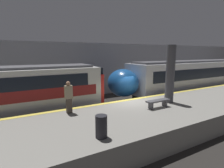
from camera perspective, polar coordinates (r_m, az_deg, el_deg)
name	(u,v)px	position (r m, az deg, el deg)	size (l,w,h in m)	color
ground_plane	(128,115)	(12.25, 5.27, -10.09)	(120.00, 120.00, 0.00)	#282623
platform	(153,119)	(10.27, 13.12, -11.02)	(40.00, 4.87, 1.14)	gray
station_rear_barrier	(91,70)	(17.30, -6.76, 4.62)	(50.00, 0.15, 5.17)	#939399
support_pillar_near	(170,74)	(11.42, 18.46, 3.05)	(0.54, 0.54, 3.58)	#47474C
train_modern	(196,76)	(20.57, 25.82, 2.28)	(20.11, 3.03, 3.46)	black
person_waiting	(69,96)	(9.26, -13.96, -3.97)	(0.38, 0.24, 1.67)	#473D33
platform_bench	(158,102)	(10.34, 14.77, -5.66)	(1.50, 0.40, 0.45)	#4C4C51
trash_bin	(101,126)	(6.61, -3.51, -13.68)	(0.44, 0.44, 0.85)	#232328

